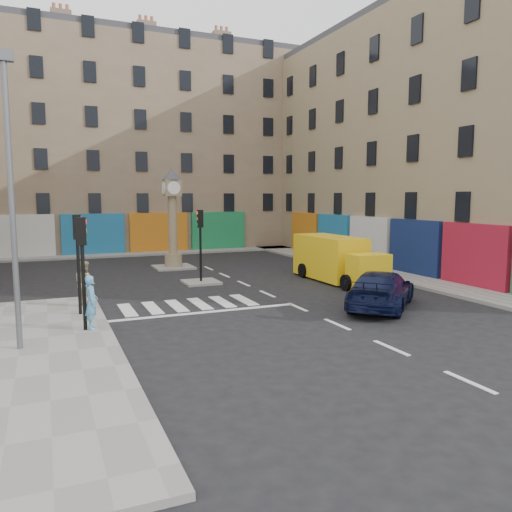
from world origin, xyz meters
TOP-DOWN VIEW (x-y plane):
  - ground at (0.00, 0.00)m, footprint 120.00×120.00m
  - sidewalk_right at (8.70, 10.00)m, footprint 2.60×30.00m
  - sidewalk_far at (-4.00, 22.20)m, footprint 32.00×2.40m
  - island_near at (-2.00, 8.00)m, footprint 1.80×1.80m
  - island_far at (-2.00, 14.00)m, footprint 2.40×2.40m
  - building_right at (15.00, 10.00)m, footprint 10.00×30.00m
  - building_far at (-4.00, 28.00)m, footprint 32.00×10.00m
  - traffic_light_left_near at (-8.30, 0.20)m, footprint 0.28×0.22m
  - traffic_light_left_far at (-8.30, 2.60)m, footprint 0.28×0.22m
  - traffic_light_island at (-2.00, 8.00)m, footprint 0.28×0.22m
  - lamp_post at (-10.20, -1.20)m, footprint 0.50×0.25m
  - clock_pillar at (-2.00, 14.00)m, footprint 1.20×1.20m
  - navy_sedan at (3.06, -0.43)m, footprint 5.28×5.14m
  - yellow_van at (4.81, 5.77)m, footprint 2.23×6.52m
  - pedestrian_blue at (-8.09, 0.24)m, footprint 0.47×0.68m
  - pedestrian_tan at (-8.00, 4.16)m, footprint 0.99×1.09m

SIDE VIEW (x-z plane):
  - ground at x=0.00m, z-range 0.00..0.00m
  - island_near at x=-2.00m, z-range 0.00..0.12m
  - island_far at x=-2.00m, z-range 0.00..0.12m
  - sidewalk_right at x=8.70m, z-range 0.00..0.15m
  - sidewalk_far at x=-4.00m, z-range 0.00..0.15m
  - navy_sedan at x=3.06m, z-range 0.00..1.52m
  - pedestrian_blue at x=-8.09m, z-range 0.15..1.95m
  - pedestrian_tan at x=-8.00m, z-range 0.15..1.97m
  - yellow_van at x=4.81m, z-range -0.01..2.36m
  - traffic_light_island at x=-2.00m, z-range 0.74..4.44m
  - traffic_light_left_near at x=-8.30m, z-range 0.77..4.47m
  - traffic_light_left_far at x=-8.30m, z-range 0.77..4.47m
  - clock_pillar at x=-2.00m, z-range 0.50..6.60m
  - lamp_post at x=-10.20m, z-range 0.64..8.94m
  - building_right at x=15.00m, z-range 0.00..16.00m
  - building_far at x=-4.00m, z-range 0.00..17.00m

